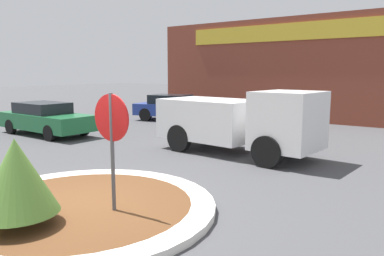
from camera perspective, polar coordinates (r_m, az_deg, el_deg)
name	(u,v)px	position (r m, az deg, el deg)	size (l,w,h in m)	color
ground_plane	(82,211)	(7.60, -16.45, -12.04)	(120.00, 120.00, 0.00)	#474749
traffic_island	(82,207)	(7.57, -16.47, -11.52)	(5.10, 5.10, 0.15)	silver
stop_sign	(112,131)	(6.73, -12.13, -0.50)	(0.84, 0.07, 2.27)	#4C4C51
island_shrub	(17,176)	(6.62, -25.16, -6.64)	(1.29, 1.29, 1.45)	brown
utility_truck	(238,120)	(11.99, 7.01, 1.16)	(5.42, 2.44, 2.08)	silver
storefront_building	(297,70)	(23.82, 15.73, 8.55)	(15.34, 6.07, 5.53)	brown
parked_sedan_green	(45,118)	(16.90, -21.44, 1.38)	(4.63, 1.83, 1.36)	#1E6638
parked_sedan_blue	(173,107)	(20.25, -2.90, 3.14)	(4.44, 2.43, 1.41)	navy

